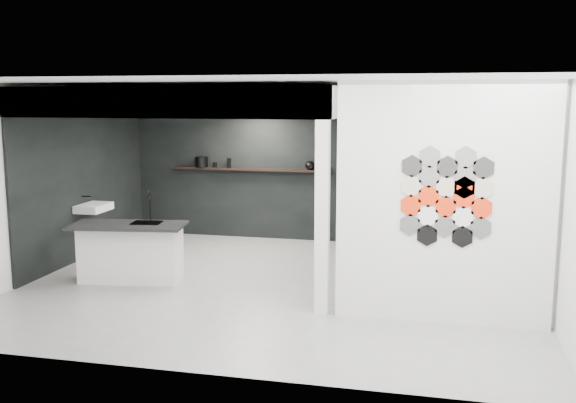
{
  "coord_description": "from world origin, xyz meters",
  "views": [
    {
      "loc": [
        2.11,
        -8.45,
        2.6
      ],
      "look_at": [
        0.1,
        0.3,
        1.15
      ],
      "focal_mm": 40.0,
      "sensor_mm": 36.0,
      "label": 1
    }
  ],
  "objects_px": {
    "partition_panel": "(443,204)",
    "bottle_dark": "(229,163)",
    "stockpot": "(202,162)",
    "utensil_cup": "(215,165)",
    "kitchen_island": "(131,251)",
    "wall_basin": "(94,208)",
    "kettle": "(310,165)",
    "glass_vase": "(323,166)",
    "glass_bowl": "(323,167)"
  },
  "relations": [
    {
      "from": "glass_bowl",
      "to": "kettle",
      "type": "bearing_deg",
      "value": 180.0
    },
    {
      "from": "glass_bowl",
      "to": "glass_vase",
      "type": "bearing_deg",
      "value": 0.0
    },
    {
      "from": "partition_panel",
      "to": "kitchen_island",
      "type": "height_order",
      "value": "partition_panel"
    },
    {
      "from": "wall_basin",
      "to": "bottle_dark",
      "type": "distance_m",
      "value": 2.69
    },
    {
      "from": "glass_vase",
      "to": "utensil_cup",
      "type": "relative_size",
      "value": 1.54
    },
    {
      "from": "bottle_dark",
      "to": "stockpot",
      "type": "bearing_deg",
      "value": 180.0
    },
    {
      "from": "kettle",
      "to": "bottle_dark",
      "type": "height_order",
      "value": "bottle_dark"
    },
    {
      "from": "wall_basin",
      "to": "partition_panel",
      "type": "bearing_deg",
      "value": -18.23
    },
    {
      "from": "partition_panel",
      "to": "wall_basin",
      "type": "height_order",
      "value": "partition_panel"
    },
    {
      "from": "wall_basin",
      "to": "kitchen_island",
      "type": "height_order",
      "value": "kitchen_island"
    },
    {
      "from": "kitchen_island",
      "to": "bottle_dark",
      "type": "bearing_deg",
      "value": 73.17
    },
    {
      "from": "utensil_cup",
      "to": "stockpot",
      "type": "bearing_deg",
      "value": 180.0
    },
    {
      "from": "partition_panel",
      "to": "stockpot",
      "type": "relative_size",
      "value": 11.78
    },
    {
      "from": "bottle_dark",
      "to": "utensil_cup",
      "type": "distance_m",
      "value": 0.28
    },
    {
      "from": "kitchen_island",
      "to": "partition_panel",
      "type": "bearing_deg",
      "value": -18.13
    },
    {
      "from": "wall_basin",
      "to": "kitchen_island",
      "type": "relative_size",
      "value": 0.36
    },
    {
      "from": "stockpot",
      "to": "utensil_cup",
      "type": "bearing_deg",
      "value": 0.0
    },
    {
      "from": "wall_basin",
      "to": "glass_vase",
      "type": "height_order",
      "value": "glass_vase"
    },
    {
      "from": "kitchen_island",
      "to": "utensil_cup",
      "type": "xyz_separation_m",
      "value": [
        0.19,
        3.11,
        0.93
      ]
    },
    {
      "from": "kettle",
      "to": "bottle_dark",
      "type": "relative_size",
      "value": 1.05
    },
    {
      "from": "kitchen_island",
      "to": "glass_bowl",
      "type": "bearing_deg",
      "value": 46.11
    },
    {
      "from": "glass_vase",
      "to": "utensil_cup",
      "type": "height_order",
      "value": "glass_vase"
    },
    {
      "from": "stockpot",
      "to": "glass_bowl",
      "type": "relative_size",
      "value": 1.61
    },
    {
      "from": "partition_panel",
      "to": "stockpot",
      "type": "distance_m",
      "value": 5.84
    },
    {
      "from": "kettle",
      "to": "utensil_cup",
      "type": "distance_m",
      "value": 1.82
    },
    {
      "from": "partition_panel",
      "to": "kettle",
      "type": "relative_size",
      "value": 15.03
    },
    {
      "from": "glass_vase",
      "to": "utensil_cup",
      "type": "bearing_deg",
      "value": 180.0
    },
    {
      "from": "stockpot",
      "to": "bottle_dark",
      "type": "distance_m",
      "value": 0.54
    },
    {
      "from": "glass_bowl",
      "to": "bottle_dark",
      "type": "xyz_separation_m",
      "value": [
        -1.76,
        0.0,
        0.04
      ]
    },
    {
      "from": "wall_basin",
      "to": "kitchen_island",
      "type": "distance_m",
      "value": 1.61
    },
    {
      "from": "stockpot",
      "to": "bottle_dark",
      "type": "xyz_separation_m",
      "value": [
        0.54,
        0.0,
        -0.01
      ]
    },
    {
      "from": "wall_basin",
      "to": "glass_vase",
      "type": "xyz_separation_m",
      "value": [
        3.39,
        2.07,
        0.54
      ]
    },
    {
      "from": "stockpot",
      "to": "kettle",
      "type": "distance_m",
      "value": 2.08
    },
    {
      "from": "glass_vase",
      "to": "wall_basin",
      "type": "bearing_deg",
      "value": -148.65
    },
    {
      "from": "bottle_dark",
      "to": "kettle",
      "type": "bearing_deg",
      "value": 0.0
    },
    {
      "from": "stockpot",
      "to": "bottle_dark",
      "type": "relative_size",
      "value": 1.34
    },
    {
      "from": "kitchen_island",
      "to": "kettle",
      "type": "height_order",
      "value": "kettle"
    },
    {
      "from": "partition_panel",
      "to": "glass_vase",
      "type": "height_order",
      "value": "partition_panel"
    },
    {
      "from": "kettle",
      "to": "wall_basin",
      "type": "bearing_deg",
      "value": -143.18
    },
    {
      "from": "wall_basin",
      "to": "bottle_dark",
      "type": "xyz_separation_m",
      "value": [
        1.63,
        2.07,
        0.56
      ]
    },
    {
      "from": "partition_panel",
      "to": "bottle_dark",
      "type": "distance_m",
      "value": 5.45
    },
    {
      "from": "bottle_dark",
      "to": "wall_basin",
      "type": "bearing_deg",
      "value": -128.24
    },
    {
      "from": "partition_panel",
      "to": "glass_bowl",
      "type": "xyz_separation_m",
      "value": [
        -2.08,
        3.87,
        -0.03
      ]
    },
    {
      "from": "glass_vase",
      "to": "utensil_cup",
      "type": "distance_m",
      "value": 2.04
    },
    {
      "from": "partition_panel",
      "to": "kitchen_island",
      "type": "distance_m",
      "value": 4.48
    },
    {
      "from": "utensil_cup",
      "to": "glass_vase",
      "type": "bearing_deg",
      "value": 0.0
    },
    {
      "from": "wall_basin",
      "to": "bottle_dark",
      "type": "height_order",
      "value": "bottle_dark"
    },
    {
      "from": "kettle",
      "to": "bottle_dark",
      "type": "bearing_deg",
      "value": -176.31
    },
    {
      "from": "wall_basin",
      "to": "glass_bowl",
      "type": "xyz_separation_m",
      "value": [
        3.39,
        2.07,
        0.52
      ]
    },
    {
      "from": "wall_basin",
      "to": "glass_bowl",
      "type": "height_order",
      "value": "glass_bowl"
    }
  ]
}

